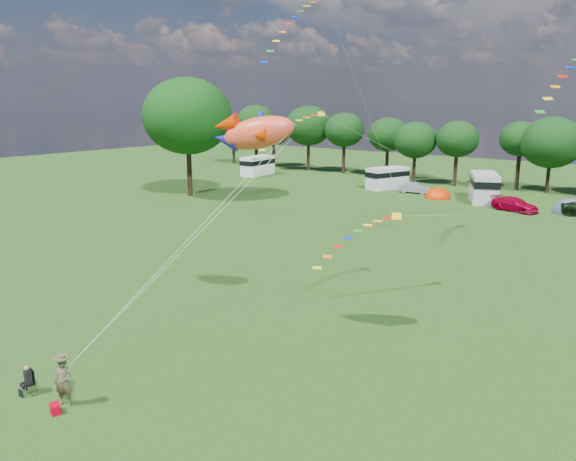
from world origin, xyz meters
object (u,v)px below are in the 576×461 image
Objects in this scene: kite_flyer at (63,382)px; big_tree at (187,116)px; car_b at (415,188)px; tent_greyblue at (572,212)px; camp_chair at (28,377)px; fish_kite at (253,133)px; campervan_a at (258,165)px; campervan_c at (484,186)px; campervan_b at (387,177)px; car_c at (515,204)px; tent_orange at (437,198)px.

big_tree is at bearing 103.04° from kite_flyer.
kite_flyer is (10.93, -51.45, 0.30)m from car_b.
kite_flyer is at bearing -97.32° from tent_greyblue.
camp_chair is (-8.30, -50.65, 0.67)m from tent_greyblue.
campervan_a is at bearing 107.61° from fish_kite.
campervan_c is 42.84m from fish_kite.
campervan_b is 21.76m from tent_greyblue.
fish_kite reaches higher than tent_greyblue.
car_c is 48.02m from camp_chair.
campervan_c reaches higher than campervan_b.
tent_orange is 13.89m from tent_greyblue.
big_tree is 11.42× the size of camp_chair.
fish_kite reaches higher than campervan_c.
car_b is at bearing 73.00° from kite_flyer.
kite_flyer reaches higher than camp_chair.
fish_kite reaches higher than kite_flyer.
kite_flyer is at bearing -165.61° from car_c.
car_c is at bearing -102.05° from campervan_a.
big_tree is 39.97m from fish_kite.
big_tree is 3.76× the size of car_b.
campervan_a is 1.45× the size of tent_greyblue.
tent_greyblue is at bearing -97.61° from campervan_a.
tent_orange is at bearing 78.54° from fish_kite.
campervan_b is 54.62m from kite_flyer.
big_tree is 3.30× the size of fish_kite.
fish_kite reaches higher than car_b.
tent_greyblue reaches higher than tent_orange.
big_tree is at bearing -155.70° from tent_greyblue.
kite_flyer is (15.15, -52.47, -0.49)m from campervan_b.
tent_greyblue is 42.54m from fish_kite.
tent_greyblue is at bearing 59.35° from fish_kite.
big_tree reaches higher than tent_orange.
car_b reaches higher than tent_orange.
tent_greyblue is at bearing 92.76° from camp_chair.
kite_flyer is 1.90m from camp_chair.
fish_kite is at bearing -37.84° from big_tree.
kite_flyer is 0.46× the size of fish_kite.
campervan_c is (8.28, -0.38, 1.02)m from car_b.
big_tree is 46.03m from kite_flyer.
campervan_b reaches higher than tent_greyblue.
car_b is 52.60m from kite_flyer.
car_c is 0.79× the size of campervan_a.
campervan_b is 54.50m from camp_chair.
car_b is 0.61× the size of campervan_b.
tent_orange is 50.75m from camp_chair.
campervan_c is at bearing 63.97° from kite_flyer.
car_b is 0.78× the size of car_c.
kite_flyer is at bearing 23.51° from camp_chair.
camp_chair is (-1.84, -0.37, -0.23)m from kite_flyer.
big_tree is 3.34× the size of tent_greyblue.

